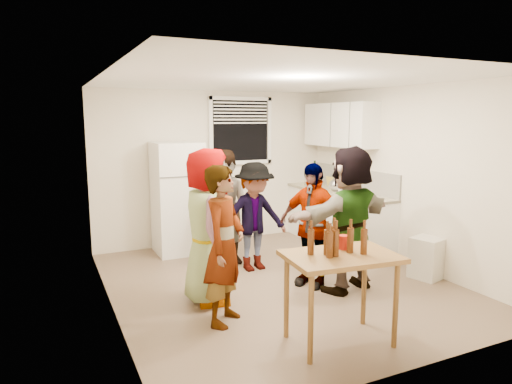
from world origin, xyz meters
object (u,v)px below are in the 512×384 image
kettle (336,191)px  red_cup (343,249)px  blue_cup (352,197)px  refrigerator (178,198)px  trash_bin (427,259)px  guest_back_right (254,269)px  beer_bottle_table (335,256)px  guest_black (311,284)px  wine_bottle (314,184)px  guest_grey (209,301)px  guest_orange (347,289)px  guest_back_left (228,263)px  guest_stripe (225,321)px  beer_bottle_counter (351,196)px  serving_table (339,342)px

kettle → red_cup: (-1.74, -2.61, -0.06)m
kettle → blue_cup: (-0.13, -0.59, 0.00)m
red_cup → refrigerator: bearing=101.1°
trash_bin → guest_back_right: bearing=146.2°
beer_bottle_table → guest_black: (0.64, 1.40, -0.84)m
beer_bottle_table → guest_black: 1.76m
wine_bottle → beer_bottle_table: (-2.04, -3.56, -0.06)m
guest_grey → guest_black: (1.33, -0.05, 0.00)m
beer_bottle_table → guest_orange: bearing=48.4°
blue_cup → guest_back_left: blue_cup is taller
refrigerator → guest_stripe: (-0.26, -2.63, -0.85)m
wine_bottle → beer_bottle_counter: wine_bottle is taller
wine_bottle → guest_back_left: bearing=-156.0°
guest_stripe → guest_grey: bearing=40.8°
red_cup → guest_orange: 1.46m
beer_bottle_counter → serving_table: size_ratio=0.21×
guest_back_left → guest_back_right: guest_back_left is taller
guest_orange → refrigerator: bearing=-71.6°
guest_orange → trash_bin: bearing=163.0°
guest_stripe → guest_back_left: 1.93m
red_cup → guest_grey: bearing=124.4°
blue_cup → guest_grey: 2.76m
kettle → beer_bottle_table: 3.37m
refrigerator → guest_grey: size_ratio=0.98×
guest_stripe → guest_back_right: bearing=8.4°
kettle → guest_orange: 2.15m
beer_bottle_table → refrigerator: bearing=97.5°
guest_grey → beer_bottle_table: bearing=-141.5°
guest_stripe → guest_black: guest_stripe is taller
guest_stripe → wine_bottle: bearing=-2.0°
beer_bottle_table → guest_stripe: size_ratio=0.15×
guest_back_right → trash_bin: bearing=-37.8°
guest_orange → guest_stripe: bearing=-4.9°
guest_stripe → serving_table: bearing=-93.0°
blue_cup → guest_back_right: blue_cup is taller
guest_back_right → blue_cup: bearing=-6.3°
guest_stripe → beer_bottle_table: bearing=-96.7°
red_cup → guest_back_right: red_cup is taller
beer_bottle_table → guest_grey: (-0.69, 1.45, -0.84)m
beer_bottle_counter → guest_black: 1.79m
guest_grey → guest_back_right: (0.94, 0.78, 0.00)m
trash_bin → guest_back_right: 2.28m
kettle → guest_stripe: size_ratio=0.16×
refrigerator → blue_cup: size_ratio=12.99×
refrigerator → red_cup: refrigerator is taller
blue_cup → beer_bottle_table: blue_cup is taller
guest_grey → refrigerator: bearing=6.6°
trash_bin → serving_table: bearing=-155.2°
blue_cup → red_cup: size_ratio=1.00×
refrigerator → serving_table: refrigerator is taller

